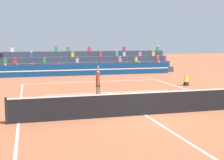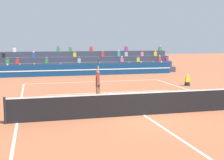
{
  "view_description": "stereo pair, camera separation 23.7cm",
  "coord_description": "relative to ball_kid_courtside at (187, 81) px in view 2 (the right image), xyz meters",
  "views": [
    {
      "loc": [
        -5.06,
        -12.91,
        3.35
      ],
      "look_at": [
        -0.41,
        4.22,
        1.1
      ],
      "focal_mm": 50.0,
      "sensor_mm": 36.0,
      "label": 1
    },
    {
      "loc": [
        -4.83,
        -12.97,
        3.35
      ],
      "look_at": [
        -0.41,
        4.22,
        1.1
      ],
      "focal_mm": 50.0,
      "sensor_mm": 36.0,
      "label": 2
    }
  ],
  "objects": [
    {
      "name": "ground_plane",
      "position": [
        -6.39,
        -8.0,
        -0.33
      ],
      "size": [
        120.0,
        120.0,
        0.0
      ],
      "primitive_type": "plane",
      "color": "#AD603D"
    },
    {
      "name": "court_lines",
      "position": [
        -6.39,
        -8.0,
        -0.33
      ],
      "size": [
        11.1,
        23.9,
        0.01
      ],
      "color": "white",
      "rests_on": "ground"
    },
    {
      "name": "tennis_net",
      "position": [
        -6.39,
        -8.0,
        0.21
      ],
      "size": [
        12.0,
        0.1,
        1.1
      ],
      "color": "black",
      "rests_on": "ground"
    },
    {
      "name": "sponsor_banner_wall",
      "position": [
        -6.39,
        8.8,
        0.22
      ],
      "size": [
        18.0,
        0.26,
        1.1
      ],
      "color": "navy",
      "rests_on": "ground"
    },
    {
      "name": "bleacher_stand",
      "position": [
        -6.39,
        11.96,
        0.5
      ],
      "size": [
        20.21,
        3.8,
        2.83
      ],
      "color": "#383D4C",
      "rests_on": "ground"
    },
    {
      "name": "ball_kid_courtside",
      "position": [
        0.0,
        0.0,
        0.0
      ],
      "size": [
        0.3,
        0.36,
        0.84
      ],
      "color": "black",
      "rests_on": "ground"
    },
    {
      "name": "tennis_player",
      "position": [
        -7.73,
        -4.27,
        0.65
      ],
      "size": [
        0.49,
        1.26,
        2.34
      ],
      "color": "brown",
      "rests_on": "ground"
    },
    {
      "name": "tennis_ball",
      "position": [
        -4.5,
        -2.32,
        -0.3
      ],
      "size": [
        0.07,
        0.07,
        0.07
      ],
      "primitive_type": "sphere",
      "color": "#C6DB33",
      "rests_on": "ground"
    }
  ]
}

